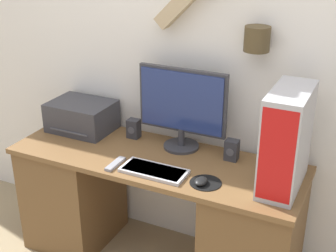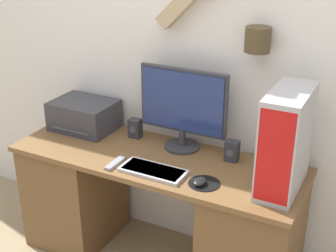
# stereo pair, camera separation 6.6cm
# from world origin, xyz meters

# --- Properties ---
(wall_back) EXTENTS (6.40, 0.18, 2.77)m
(wall_back) POSITION_xyz_m (-0.01, 0.62, 1.37)
(wall_back) COLOR white
(wall_back) RESTS_ON ground_plane
(desk) EXTENTS (1.67, 0.57, 0.72)m
(desk) POSITION_xyz_m (0.00, 0.28, 0.37)
(desk) COLOR brown
(desk) RESTS_ON ground_plane
(monitor) EXTENTS (0.53, 0.21, 0.47)m
(monitor) POSITION_xyz_m (0.08, 0.46, 0.98)
(monitor) COLOR #333338
(monitor) RESTS_ON desk
(keyboard) EXTENTS (0.35, 0.16, 0.02)m
(keyboard) POSITION_xyz_m (0.07, 0.13, 0.73)
(keyboard) COLOR silver
(keyboard) RESTS_ON desk
(mousepad) EXTENTS (0.16, 0.16, 0.00)m
(mousepad) POSITION_xyz_m (0.36, 0.14, 0.72)
(mousepad) COLOR black
(mousepad) RESTS_ON desk
(mouse) EXTENTS (0.06, 0.09, 0.03)m
(mouse) POSITION_xyz_m (0.34, 0.12, 0.74)
(mouse) COLOR black
(mouse) RESTS_ON mousepad
(computer_tower) EXTENTS (0.18, 0.40, 0.50)m
(computer_tower) POSITION_xyz_m (0.71, 0.29, 0.97)
(computer_tower) COLOR #B2B2B7
(computer_tower) RESTS_ON desk
(printer) EXTENTS (0.39, 0.30, 0.18)m
(printer) POSITION_xyz_m (-0.59, 0.42, 0.81)
(printer) COLOR #38383D
(printer) RESTS_ON desk
(speaker_left) EXTENTS (0.07, 0.07, 0.12)m
(speaker_left) POSITION_xyz_m (-0.24, 0.46, 0.78)
(speaker_left) COLOR #2D2D33
(speaker_left) RESTS_ON desk
(speaker_right) EXTENTS (0.07, 0.07, 0.12)m
(speaker_right) POSITION_xyz_m (0.39, 0.44, 0.78)
(speaker_right) COLOR #2D2D33
(speaker_right) RESTS_ON desk
(remote_control) EXTENTS (0.04, 0.16, 0.02)m
(remote_control) POSITION_xyz_m (-0.15, 0.11, 0.73)
(remote_control) COLOR gray
(remote_control) RESTS_ON desk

